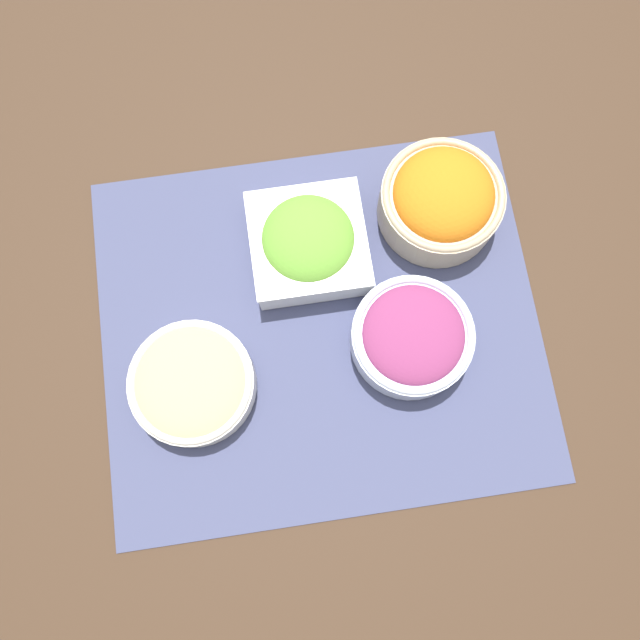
% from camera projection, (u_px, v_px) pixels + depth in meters
% --- Properties ---
extents(ground_plane, '(3.00, 3.00, 0.00)m').
position_uv_depth(ground_plane, '(320.00, 326.00, 0.76)').
color(ground_plane, '#422D1E').
extents(placemat, '(0.53, 0.45, 0.00)m').
position_uv_depth(placemat, '(320.00, 326.00, 0.76)').
color(placemat, '#474C70').
rests_on(placemat, ground_plane).
extents(onion_bowl, '(0.14, 0.14, 0.06)m').
position_uv_depth(onion_bowl, '(412.00, 337.00, 0.72)').
color(onion_bowl, silver).
rests_on(onion_bowl, placemat).
extents(cucumber_bowl, '(0.15, 0.15, 0.05)m').
position_uv_depth(cucumber_bowl, '(192.00, 383.00, 0.72)').
color(cucumber_bowl, silver).
rests_on(cucumber_bowl, placemat).
extents(carrot_bowl, '(0.15, 0.15, 0.08)m').
position_uv_depth(carrot_bowl, '(441.00, 200.00, 0.75)').
color(carrot_bowl, '#C6B28E').
rests_on(carrot_bowl, placemat).
extents(lettuce_bowl, '(0.14, 0.14, 0.06)m').
position_uv_depth(lettuce_bowl, '(312.00, 242.00, 0.75)').
color(lettuce_bowl, white).
rests_on(lettuce_bowl, placemat).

